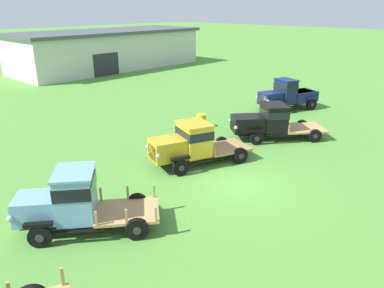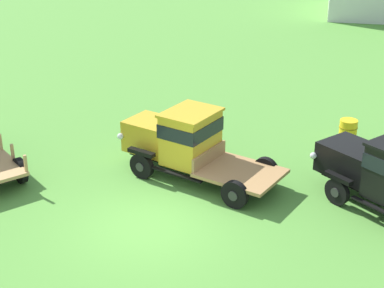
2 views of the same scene
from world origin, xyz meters
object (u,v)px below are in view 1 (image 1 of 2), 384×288
Objects in this scene: vintage_truck_back_of_row at (287,95)px; oil_drum_beside_row at (201,121)px; vintage_truck_second_in_line at (72,200)px; farm_shed at (109,49)px; vintage_truck_midrow_center at (190,143)px; vintage_truck_far_side at (269,121)px.

oil_drum_beside_row is at bearing 165.79° from vintage_truck_back_of_row.
farm_shed is at bearing 52.12° from vintage_truck_second_in_line.
vintage_truck_back_of_row is at bearing -96.44° from farm_shed.
vintage_truck_second_in_line is 0.88× the size of vintage_truck_midrow_center.
vintage_truck_midrow_center is 1.01× the size of vintage_truck_far_side.
vintage_truck_second_in_line is at bearing -172.64° from vintage_truck_midrow_center.
farm_shed is 27.37× the size of oil_drum_beside_row.
vintage_truck_far_side is (5.86, -0.76, -0.04)m from vintage_truck_midrow_center.
vintage_truck_midrow_center is 5.90m from vintage_truck_far_side.
vintage_truck_second_in_line is at bearing -127.88° from farm_shed.
vintage_truck_midrow_center is 6.07m from oil_drum_beside_row.
vintage_truck_back_of_row reaches higher than vintage_truck_far_side.
farm_shed is at bearing 71.58° from vintage_truck_far_side.
vintage_truck_midrow_center reaches higher than vintage_truck_far_side.
vintage_truck_second_in_line is at bearing -179.44° from vintage_truck_far_side.
vintage_truck_far_side reaches higher than oil_drum_beside_row.
oil_drum_beside_row is (11.69, 4.42, -0.72)m from vintage_truck_second_in_line.
farm_shed is 4.82× the size of vintage_truck_back_of_row.
vintage_truck_back_of_row reaches higher than oil_drum_beside_row.
vintage_truck_back_of_row is (12.35, 1.65, 0.02)m from vintage_truck_midrow_center.
vintage_truck_second_in_line is 12.67m from vintage_truck_far_side.
farm_shed is 26.19m from oil_drum_beside_row.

